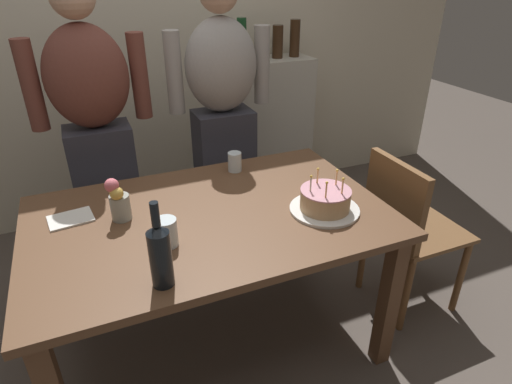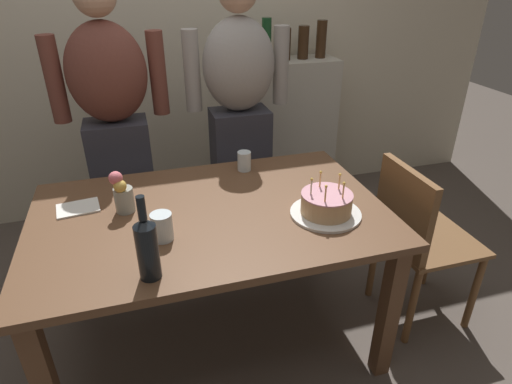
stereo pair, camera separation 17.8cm
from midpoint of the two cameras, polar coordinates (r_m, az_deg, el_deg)
name	(u,v)px [view 1 (the left image)]	position (r m, az deg, el deg)	size (l,w,h in m)	color
ground_plane	(217,339)	(2.31, -7.51, -18.93)	(10.00, 10.00, 0.00)	#564C44
back_wall	(134,29)	(3.13, -17.61, 19.97)	(5.20, 0.10, 2.60)	beige
dining_table	(211,233)	(1.89, -8.71, -5.52)	(1.50, 0.96, 0.74)	brown
birthday_cake	(325,201)	(1.83, 6.44, -1.29)	(0.30, 0.30, 0.17)	white
water_glass_near	(235,162)	(2.19, -5.19, 3.97)	(0.07, 0.07, 0.10)	silver
water_glass_far	(167,232)	(1.65, -14.88, -5.31)	(0.08, 0.08, 0.11)	silver
wine_bottle	(160,254)	(1.43, -16.18, -8.01)	(0.07, 0.07, 0.31)	black
napkin_stack	(71,219)	(1.97, -25.85, -3.29)	(0.17, 0.13, 0.01)	white
flower_vase	(118,201)	(1.86, -20.48, -1.26)	(0.09, 0.09, 0.19)	#999E93
person_man_bearded	(98,135)	(2.47, -22.30, 6.97)	(0.61, 0.27, 1.66)	#33333D
person_woman_cardigan	(223,119)	(2.57, -6.41, 9.65)	(0.61, 0.27, 1.66)	#33333D
dining_chair	(405,224)	(2.27, 17.17, -4.12)	(0.42, 0.42, 0.87)	brown
shelf_cabinet	(268,129)	(3.32, 0.02, 8.34)	(0.63, 0.30, 1.36)	beige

